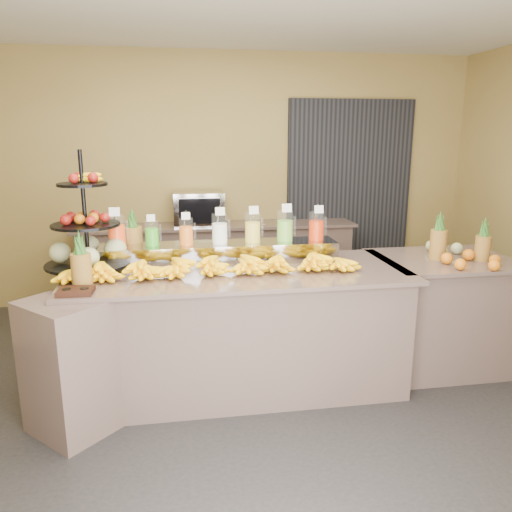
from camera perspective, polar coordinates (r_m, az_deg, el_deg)
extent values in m
plane|color=black|center=(3.79, -1.18, -16.55)|extent=(6.00, 6.00, 0.00)
cube|color=olive|center=(5.79, -4.79, 8.68)|extent=(6.00, 0.02, 2.80)
cube|color=black|center=(6.10, 10.55, 6.87)|extent=(1.50, 0.06, 2.20)
cube|color=gray|center=(3.86, -1.85, -8.53)|extent=(2.40, 0.90, 0.90)
cube|color=gray|center=(3.71, -1.91, -1.87)|extent=(2.50, 1.00, 0.03)
cube|color=gray|center=(3.54, -20.17, -11.61)|extent=(0.71, 0.71, 0.90)
cube|color=gray|center=(4.48, 20.23, -6.20)|extent=(1.00, 0.80, 0.90)
cube|color=gray|center=(4.34, 20.74, -0.42)|extent=(1.08, 0.88, 0.03)
cube|color=gray|center=(5.70, -4.39, -1.11)|extent=(3.00, 0.50, 0.90)
cube|color=gray|center=(5.60, -4.48, 3.49)|extent=(3.10, 0.55, 0.03)
cube|color=gray|center=(3.94, -4.12, 0.41)|extent=(1.85, 0.30, 0.15)
cylinder|color=silver|center=(3.91, -15.64, 2.77)|extent=(0.13, 0.13, 0.24)
cylinder|color=#FF420E|center=(3.92, -15.60, 2.22)|extent=(0.12, 0.12, 0.17)
cylinder|color=gray|center=(3.91, -15.92, 3.58)|extent=(0.01, 0.01, 0.29)
cube|color=white|center=(3.83, -15.89, 4.88)|extent=(0.08, 0.02, 0.07)
cylinder|color=silver|center=(3.89, -11.81, 2.59)|extent=(0.11, 0.11, 0.20)
cylinder|color=green|center=(3.90, -11.79, 2.14)|extent=(0.10, 0.10, 0.13)
cylinder|color=gray|center=(3.90, -12.04, 3.25)|extent=(0.01, 0.01, 0.23)
cube|color=white|center=(3.82, -11.93, 4.27)|extent=(0.06, 0.02, 0.05)
cylinder|color=silver|center=(3.89, -7.99, 2.79)|extent=(0.11, 0.11, 0.20)
cylinder|color=orange|center=(3.90, -7.97, 2.33)|extent=(0.10, 0.10, 0.14)
cylinder|color=gray|center=(3.89, -8.22, 3.48)|extent=(0.01, 0.01, 0.24)
cube|color=white|center=(3.82, -8.03, 4.56)|extent=(0.06, 0.02, 0.06)
cylinder|color=silver|center=(3.90, -4.17, 3.12)|extent=(0.13, 0.13, 0.23)
cylinder|color=white|center=(3.91, -4.16, 2.59)|extent=(0.12, 0.12, 0.16)
cylinder|color=gray|center=(3.90, -4.43, 3.89)|extent=(0.01, 0.01, 0.27)
cube|color=white|center=(3.82, -4.13, 5.12)|extent=(0.07, 0.02, 0.06)
cylinder|color=silver|center=(3.93, -0.39, 3.26)|extent=(0.13, 0.13, 0.23)
cylinder|color=yellow|center=(3.94, -0.39, 2.73)|extent=(0.12, 0.12, 0.16)
cylinder|color=gray|center=(3.93, -0.64, 4.04)|extent=(0.01, 0.01, 0.27)
cube|color=white|center=(3.85, -0.26, 5.27)|extent=(0.07, 0.02, 0.06)
cylinder|color=silver|center=(3.98, 3.32, 3.43)|extent=(0.13, 0.13, 0.24)
cylinder|color=#6BB636|center=(3.99, 3.31, 2.89)|extent=(0.12, 0.12, 0.16)
cylinder|color=gray|center=(3.97, 3.07, 4.23)|extent=(0.01, 0.01, 0.29)
cube|color=white|center=(3.90, 3.54, 5.50)|extent=(0.08, 0.02, 0.07)
cylinder|color=silver|center=(4.04, 6.92, 3.42)|extent=(0.12, 0.12, 0.23)
cylinder|color=red|center=(4.05, 6.91, 2.92)|extent=(0.12, 0.12, 0.15)
cylinder|color=gray|center=(4.04, 6.69, 4.16)|extent=(0.01, 0.01, 0.27)
cube|color=white|center=(3.97, 7.21, 5.32)|extent=(0.07, 0.02, 0.06)
ellipsoid|color=#FFB60C|center=(3.67, -20.16, -1.79)|extent=(0.26, 0.20, 0.11)
ellipsoid|color=#FFB60C|center=(3.63, -16.45, -1.66)|extent=(0.26, 0.20, 0.11)
ellipsoid|color=#FFB60C|center=(3.60, -12.67, -1.52)|extent=(0.26, 0.20, 0.11)
ellipsoid|color=#FFB60C|center=(3.60, -8.86, -1.38)|extent=(0.26, 0.20, 0.11)
ellipsoid|color=#FFB60C|center=(3.60, -5.05, -1.23)|extent=(0.26, 0.20, 0.11)
ellipsoid|color=#FFB60C|center=(3.63, -1.27, -1.08)|extent=(0.26, 0.20, 0.11)
ellipsoid|color=#FFB60C|center=(3.67, 2.44, -0.92)|extent=(0.26, 0.20, 0.11)
ellipsoid|color=#FFB60C|center=(3.72, 6.05, -0.76)|extent=(0.26, 0.20, 0.11)
ellipsoid|color=#FFB60C|center=(3.79, 9.55, -0.61)|extent=(0.26, 0.20, 0.11)
ellipsoid|color=#FFB60C|center=(3.61, -17.28, -0.52)|extent=(0.22, 0.18, 0.10)
ellipsoid|color=#FFB60C|center=(3.59, -13.24, -0.36)|extent=(0.22, 0.18, 0.10)
ellipsoid|color=#FFB60C|center=(3.58, -9.16, -0.20)|extent=(0.22, 0.18, 0.10)
ellipsoid|color=#FFB60C|center=(3.58, -5.07, -0.05)|extent=(0.22, 0.18, 0.10)
ellipsoid|color=#FFB60C|center=(3.61, -1.03, 0.11)|extent=(0.22, 0.18, 0.10)
ellipsoid|color=#FFB60C|center=(3.65, 2.94, 0.26)|extent=(0.22, 0.18, 0.10)
ellipsoid|color=#FFB60C|center=(3.72, 6.80, 0.41)|extent=(0.22, 0.18, 0.10)
cylinder|color=black|center=(3.82, -19.00, 4.84)|extent=(0.03, 0.03, 0.88)
cylinder|color=black|center=(3.90, -18.56, -0.84)|extent=(0.72, 0.72, 0.02)
cylinder|color=black|center=(3.84, -18.89, 3.40)|extent=(0.57, 0.57, 0.02)
cylinder|color=black|center=(3.80, -19.24, 7.74)|extent=(0.41, 0.41, 0.02)
sphere|color=#B9BB81|center=(3.85, -15.79, 0.61)|extent=(0.17, 0.17, 0.17)
sphere|color=maroon|center=(3.81, -16.92, 4.22)|extent=(0.08, 0.08, 0.08)
sphere|color=#D05C12|center=(3.90, -20.03, -0.12)|extent=(0.09, 0.09, 0.09)
cube|color=black|center=(3.37, -19.91, -3.81)|extent=(0.22, 0.17, 0.03)
cylinder|color=brown|center=(3.48, -19.31, -1.54)|extent=(0.13, 0.13, 0.22)
cone|color=#234D19|center=(3.44, -19.56, 1.54)|extent=(0.07, 0.07, 0.16)
cylinder|color=brown|center=(4.07, -13.82, 1.35)|extent=(0.15, 0.15, 0.27)
cone|color=#234D19|center=(4.03, -13.99, 4.34)|extent=(0.07, 0.07, 0.16)
cylinder|color=brown|center=(4.27, 20.07, 1.25)|extent=(0.13, 0.13, 0.24)
cylinder|color=brown|center=(4.36, 24.45, 0.82)|extent=(0.12, 0.12, 0.20)
ellipsoid|color=#D05C12|center=(4.15, 23.44, -0.45)|extent=(0.36, 0.24, 0.09)
cube|color=gray|center=(5.55, -6.56, 5.42)|extent=(0.55, 0.39, 0.36)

